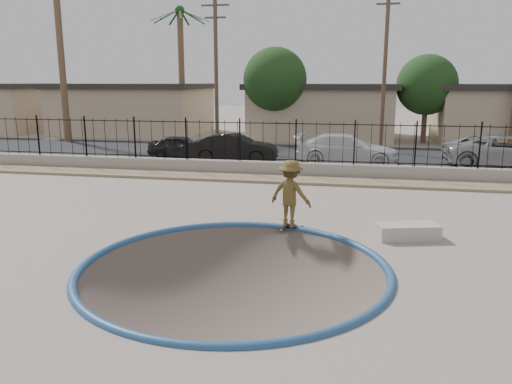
{
  "coord_description": "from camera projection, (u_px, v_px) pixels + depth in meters",
  "views": [
    {
      "loc": [
        2.55,
        -11.21,
        4.09
      ],
      "look_at": [
        -0.1,
        2.0,
        1.09
      ],
      "focal_mm": 35.0,
      "sensor_mm": 36.0,
      "label": 1
    }
  ],
  "objects": [
    {
      "name": "car_b",
      "position": [
        234.0,
        148.0,
        25.45
      ],
      "size": [
        4.45,
        1.72,
        1.45
      ],
      "primitive_type": "imported",
      "rotation": [
        0.0,
        0.0,
        1.62
      ],
      "color": "black",
      "rests_on": "street"
    },
    {
      "name": "ground",
      "position": [
        299.0,
        192.0,
        23.84
      ],
      "size": [
        120.0,
        120.0,
        2.2
      ],
      "primitive_type": "cube",
      "color": "gray",
      "rests_on": "ground"
    },
    {
      "name": "coping_ring",
      "position": [
        234.0,
        268.0,
        11.16
      ],
      "size": [
        7.04,
        7.04,
        0.2
      ],
      "primitive_type": "torus",
      "color": "navy",
      "rests_on": "ground"
    },
    {
      "name": "skateboard",
      "position": [
        290.0,
        227.0,
        14.06
      ],
      "size": [
        0.82,
        0.44,
        0.07
      ],
      "rotation": [
        0.0,
        0.0,
        0.32
      ],
      "color": "black",
      "rests_on": "ground"
    },
    {
      "name": "house_west",
      "position": [
        134.0,
        108.0,
        39.92
      ],
      "size": [
        11.6,
        8.6,
        3.9
      ],
      "color": "tan",
      "rests_on": "ground"
    },
    {
      "name": "car_d",
      "position": [
        505.0,
        151.0,
        23.79
      ],
      "size": [
        5.68,
        2.72,
        1.56
      ],
      "primitive_type": "imported",
      "rotation": [
        0.0,
        0.0,
        1.59
      ],
      "color": "#969A9E",
      "rests_on": "street"
    },
    {
      "name": "house_center",
      "position": [
        322.0,
        110.0,
        37.04
      ],
      "size": [
        10.6,
        8.6,
        3.9
      ],
      "color": "tan",
      "rests_on": "ground"
    },
    {
      "name": "retaining_wall",
      "position": [
        295.0,
        169.0,
        21.9
      ],
      "size": [
        42.0,
        0.45,
        0.6
      ],
      "primitive_type": "cube",
      "color": "gray",
      "rests_on": "ground"
    },
    {
      "name": "car_a",
      "position": [
        182.0,
        146.0,
        26.9
      ],
      "size": [
        3.58,
        1.47,
        1.22
      ],
      "primitive_type": "imported",
      "rotation": [
        0.0,
        0.0,
        1.58
      ],
      "color": "black",
      "rests_on": "street"
    },
    {
      "name": "street",
      "position": [
        310.0,
        154.0,
        28.38
      ],
      "size": [
        90.0,
        8.0,
        0.04
      ],
      "primitive_type": "cube",
      "color": "black",
      "rests_on": "ground"
    },
    {
      "name": "palm_mid",
      "position": [
        181.0,
        44.0,
        35.55
      ],
      "size": [
        2.3,
        2.3,
        9.3
      ],
      "color": "brown",
      "rests_on": "ground"
    },
    {
      "name": "car_c",
      "position": [
        347.0,
        149.0,
        24.82
      ],
      "size": [
        5.2,
        2.25,
        1.49
      ],
      "primitive_type": "imported",
      "rotation": [
        0.0,
        0.0,
        1.54
      ],
      "color": "silver",
      "rests_on": "street"
    },
    {
      "name": "utility_pole_left",
      "position": [
        216.0,
        71.0,
        30.43
      ],
      "size": [
        1.7,
        0.24,
        9.0
      ],
      "color": "#473323",
      "rests_on": "ground"
    },
    {
      "name": "street_tree_mid",
      "position": [
        427.0,
        85.0,
        32.9
      ],
      "size": [
        3.96,
        3.96,
        5.83
      ],
      "color": "#473323",
      "rests_on": "ground"
    },
    {
      "name": "street_tree_left",
      "position": [
        275.0,
        80.0,
        33.79
      ],
      "size": [
        4.32,
        4.32,
        6.36
      ],
      "color": "#473323",
      "rests_on": "ground"
    },
    {
      "name": "fence",
      "position": [
        296.0,
        142.0,
        21.64
      ],
      "size": [
        40.0,
        0.04,
        1.8
      ],
      "color": "black",
      "rests_on": "retaining_wall"
    },
    {
      "name": "bowl_pit",
      "position": [
        234.0,
        268.0,
        11.16
      ],
      "size": [
        6.84,
        6.84,
        1.8
      ],
      "primitive_type": null,
      "color": "#4F453D",
      "rests_on": "ground"
    },
    {
      "name": "palm_left",
      "position": [
        58.0,
        21.0,
        32.79
      ],
      "size": [
        2.3,
        2.3,
        11.3
      ],
      "color": "brown",
      "rests_on": "ground"
    },
    {
      "name": "rock_strip",
      "position": [
        292.0,
        180.0,
        20.9
      ],
      "size": [
        42.0,
        1.6,
        0.11
      ],
      "primitive_type": "cube",
      "color": "tan",
      "rests_on": "ground"
    },
    {
      "name": "utility_pole_mid",
      "position": [
        385.0,
        66.0,
        28.45
      ],
      "size": [
        1.7,
        0.24,
        9.5
      ],
      "color": "#473323",
      "rests_on": "ground"
    },
    {
      "name": "skater",
      "position": [
        291.0,
        197.0,
        13.87
      ],
      "size": [
        1.37,
        1.06,
        1.88
      ],
      "primitive_type": "imported",
      "rotation": [
        0.0,
        0.0,
        2.8
      ],
      "color": "olive",
      "rests_on": "ground"
    },
    {
      "name": "concrete_ledge",
      "position": [
        407.0,
        231.0,
        13.21
      ],
      "size": [
        1.73,
        1.09,
        0.4
      ],
      "primitive_type": "cube",
      "rotation": [
        0.0,
        0.0,
        0.26
      ],
      "color": "#AEA69B",
      "rests_on": "ground"
    }
  ]
}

